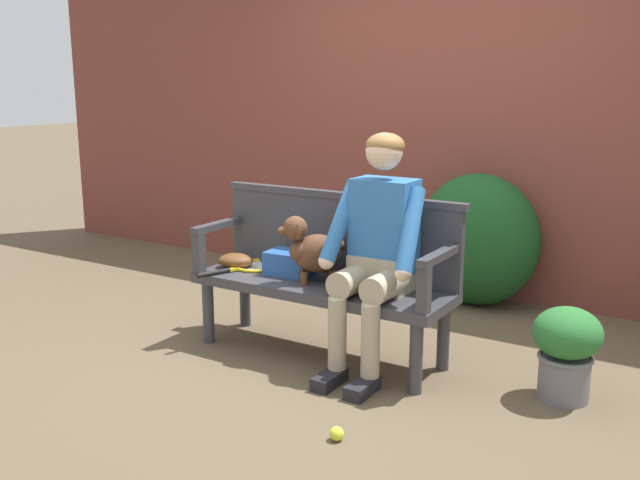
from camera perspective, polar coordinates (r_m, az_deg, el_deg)
name	(u,v)px	position (r m, az deg, el deg)	size (l,w,h in m)	color
ground_plane	(320,355)	(4.28, 0.00, -9.14)	(40.00, 40.00, 0.00)	brown
brick_garden_fence	(444,130)	(5.60, 9.90, 8.63)	(8.00, 0.30, 2.43)	brown
hedge_bush_mid_left	(477,240)	(5.22, 12.45, 0.02)	(0.89, 0.63, 0.95)	#194C1E
garden_bench	(320,292)	(4.16, 0.00, -4.20)	(1.55, 0.49, 0.45)	#38383D
bench_backrest	(339,233)	(4.25, 1.52, 0.59)	(1.59, 0.06, 0.50)	#38383D
bench_armrest_left_end	(211,237)	(4.45, -8.68, 0.28)	(0.06, 0.49, 0.28)	#38383D
bench_armrest_right_end	(434,269)	(3.68, 9.06, -2.34)	(0.06, 0.49, 0.28)	#38383D
person_seated	(377,244)	(3.88, 4.59, -0.34)	(0.56, 0.64, 1.32)	black
dog_on_bench	(311,249)	(4.09, -0.70, -0.74)	(0.36, 0.33, 0.39)	brown
tennis_racket	(253,266)	(4.46, -5.38, -2.10)	(0.37, 0.58, 0.03)	yellow
baseball_glove	(236,260)	(4.48, -6.69, -1.63)	(0.22, 0.17, 0.09)	brown
sports_bag	(291,263)	(4.29, -2.36, -1.84)	(0.28, 0.20, 0.14)	#2856A3
tennis_ball	(337,434)	(3.34, 1.34, -15.19)	(0.07, 0.07, 0.07)	#CCDB33
potted_plant	(566,348)	(3.84, 19.05, -8.14)	(0.34, 0.34, 0.48)	slate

